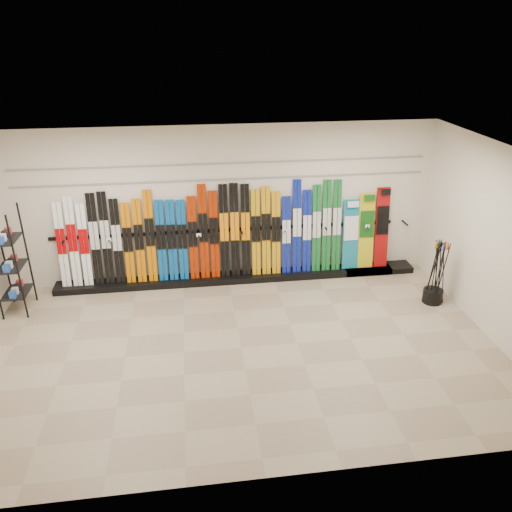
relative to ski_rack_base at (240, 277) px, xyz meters
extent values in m
plane|color=gray|center=(-0.22, -2.28, -0.06)|extent=(8.00, 8.00, 0.00)
plane|color=beige|center=(-0.22, 0.22, 1.44)|extent=(8.00, 0.00, 8.00)
plane|color=beige|center=(3.78, -2.28, 1.44)|extent=(0.00, 5.00, 5.00)
plane|color=silver|center=(-0.22, -2.28, 2.94)|extent=(8.00, 8.00, 0.00)
cube|color=black|center=(0.00, 0.00, 0.00)|extent=(8.00, 0.40, 0.12)
cube|color=white|center=(-3.27, 0.06, 0.86)|extent=(0.17, 0.23, 1.60)
cube|color=white|center=(-3.07, 0.06, 0.91)|extent=(0.17, 0.24, 1.70)
cube|color=white|center=(-2.87, 0.05, 0.84)|extent=(0.17, 0.22, 1.55)
cube|color=black|center=(-2.67, 0.07, 0.93)|extent=(0.17, 0.25, 1.74)
cube|color=black|center=(-2.47, 0.07, 0.94)|extent=(0.17, 0.25, 1.76)
cube|color=black|center=(-2.28, 0.06, 0.87)|extent=(0.17, 0.23, 1.62)
cube|color=#CA6901|center=(-2.08, 0.05, 0.83)|extent=(0.17, 0.22, 1.53)
cube|color=#CA6901|center=(-1.88, 0.06, 0.86)|extent=(0.17, 0.23, 1.60)
cube|color=#CA6901|center=(-1.67, 0.07, 0.94)|extent=(0.17, 0.25, 1.75)
cube|color=#074E9A|center=(-1.47, 0.05, 0.84)|extent=(0.17, 0.22, 1.56)
cube|color=#074E9A|center=(-1.28, 0.05, 0.84)|extent=(0.17, 0.22, 1.56)
cube|color=#074E9A|center=(-1.08, 0.05, 0.83)|extent=(0.17, 0.22, 1.54)
cube|color=#9F2000|center=(-0.88, 0.06, 0.86)|extent=(0.17, 0.23, 1.61)
cube|color=#9F2000|center=(-0.67, 0.07, 0.97)|extent=(0.17, 0.26, 1.82)
cube|color=#9F2000|center=(-0.47, 0.06, 0.90)|extent=(0.17, 0.24, 1.69)
cube|color=black|center=(-0.28, 0.07, 0.96)|extent=(0.17, 0.26, 1.80)
cube|color=black|center=(-0.08, 0.07, 0.97)|extent=(0.17, 0.26, 1.81)
cube|color=black|center=(0.13, 0.07, 0.95)|extent=(0.17, 0.25, 1.79)
cube|color=#CF910D|center=(0.33, 0.06, 0.90)|extent=(0.17, 0.24, 1.68)
cube|color=#CF910D|center=(0.53, 0.07, 0.92)|extent=(0.17, 0.25, 1.73)
cube|color=#CF910D|center=(0.72, 0.06, 0.87)|extent=(0.17, 0.23, 1.63)
cube|color=#0C1C93|center=(0.92, 0.05, 0.82)|extent=(0.17, 0.22, 1.53)
cube|color=#0C1C93|center=(1.13, 0.07, 0.98)|extent=(0.17, 0.26, 1.83)
cube|color=#0C1C93|center=(1.33, 0.06, 0.88)|extent=(0.17, 0.23, 1.63)
cube|color=#136427|center=(1.52, 0.06, 0.92)|extent=(0.17, 0.25, 1.72)
cube|color=#136427|center=(1.72, 0.07, 0.96)|extent=(0.17, 0.26, 1.81)
cube|color=#136427|center=(1.93, 0.07, 0.96)|extent=(0.17, 0.26, 1.80)
cube|color=#14728C|center=(2.23, 0.07, 0.76)|extent=(0.32, 0.22, 1.40)
cube|color=gold|center=(2.54, 0.08, 0.81)|extent=(0.31, 0.23, 1.51)
cube|color=#990C0C|center=(2.87, 0.08, 0.86)|extent=(0.27, 0.25, 1.61)
cube|color=black|center=(-3.97, -0.60, 0.88)|extent=(0.40, 0.60, 1.88)
cylinder|color=black|center=(3.38, -1.34, 0.07)|extent=(0.35, 0.35, 0.25)
cylinder|color=black|center=(3.43, -1.37, 0.55)|extent=(0.07, 0.09, 1.18)
cylinder|color=black|center=(3.42, -1.45, 0.55)|extent=(0.15, 0.04, 1.17)
cylinder|color=black|center=(3.33, -1.28, 0.55)|extent=(0.08, 0.15, 1.17)
cylinder|color=black|center=(3.38, -1.31, 0.55)|extent=(0.15, 0.11, 1.17)
cylinder|color=black|center=(3.35, -1.29, 0.55)|extent=(0.07, 0.13, 1.18)
cylinder|color=black|center=(3.42, -1.36, 0.55)|extent=(0.15, 0.04, 1.17)
cylinder|color=black|center=(3.41, -1.26, 0.55)|extent=(0.13, 0.10, 1.17)
cylinder|color=black|center=(3.30, -1.33, 0.55)|extent=(0.16, 0.13, 1.17)
cylinder|color=black|center=(3.46, -1.41, 0.55)|extent=(0.16, 0.07, 1.17)
cylinder|color=black|center=(3.27, -1.36, 0.55)|extent=(0.05, 0.13, 1.18)
cylinder|color=black|center=(3.36, -1.45, 0.55)|extent=(0.08, 0.05, 1.18)
cube|color=gray|center=(-0.22, 0.20, 1.94)|extent=(7.60, 0.02, 0.03)
cube|color=gray|center=(-0.22, 0.20, 2.24)|extent=(7.60, 0.02, 0.03)
camera|label=1|loc=(-0.88, -8.72, 4.53)|focal=35.00mm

